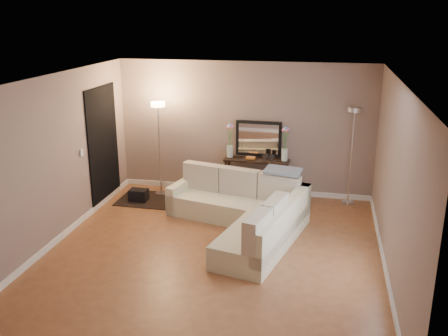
% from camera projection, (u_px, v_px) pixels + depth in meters
% --- Properties ---
extents(floor, '(5.00, 5.50, 0.01)m').
position_uv_depth(floor, '(213.00, 253.00, 7.53)').
color(floor, '#965B36').
rests_on(floor, ground).
extents(ceiling, '(5.00, 5.50, 0.01)m').
position_uv_depth(ceiling, '(212.00, 79.00, 6.75)').
color(ceiling, white).
rests_on(ceiling, ground).
extents(wall_back, '(5.00, 0.02, 2.60)m').
position_uv_depth(wall_back, '(244.00, 129.00, 9.72)').
color(wall_back, gray).
rests_on(wall_back, ground).
extents(wall_front, '(5.00, 0.02, 2.60)m').
position_uv_depth(wall_front, '(145.00, 261.00, 4.56)').
color(wall_front, gray).
rests_on(wall_front, ground).
extents(wall_left, '(0.02, 5.50, 2.60)m').
position_uv_depth(wall_left, '(53.00, 161.00, 7.63)').
color(wall_left, gray).
rests_on(wall_left, ground).
extents(wall_right, '(0.02, 5.50, 2.60)m').
position_uv_depth(wall_right, '(396.00, 183.00, 6.65)').
color(wall_right, gray).
rests_on(wall_right, ground).
extents(baseboard_back, '(5.00, 0.03, 0.10)m').
position_uv_depth(baseboard_back, '(244.00, 189.00, 10.07)').
color(baseboard_back, white).
rests_on(baseboard_back, ground).
extents(baseboard_left, '(0.03, 5.50, 0.10)m').
position_uv_depth(baseboard_left, '(62.00, 235.00, 8.00)').
color(baseboard_left, white).
rests_on(baseboard_left, ground).
extents(baseboard_right, '(0.03, 5.50, 0.10)m').
position_uv_depth(baseboard_right, '(385.00, 266.00, 7.03)').
color(baseboard_right, white).
rests_on(baseboard_right, ground).
extents(doorway, '(0.02, 1.20, 2.20)m').
position_uv_depth(doorway, '(104.00, 146.00, 9.27)').
color(doorway, black).
rests_on(doorway, ground).
extents(switch_plate, '(0.02, 0.08, 0.12)m').
position_uv_depth(switch_plate, '(82.00, 153.00, 8.45)').
color(switch_plate, white).
rests_on(switch_plate, ground).
extents(sectional_sofa, '(2.53, 2.81, 0.85)m').
position_uv_depth(sectional_sofa, '(245.00, 212.00, 8.26)').
color(sectional_sofa, beige).
rests_on(sectional_sofa, floor).
extents(throw_blanket, '(0.66, 0.46, 0.08)m').
position_uv_depth(throw_blanket, '(283.00, 171.00, 8.42)').
color(throw_blanket, slate).
rests_on(throw_blanket, sectional_sofa).
extents(console_table, '(1.26, 0.37, 0.77)m').
position_uv_depth(console_table, '(252.00, 176.00, 9.69)').
color(console_table, black).
rests_on(console_table, floor).
extents(leaning_mirror, '(0.89, 0.07, 0.69)m').
position_uv_depth(leaning_mirror, '(259.00, 139.00, 9.61)').
color(leaning_mirror, black).
rests_on(leaning_mirror, console_table).
extents(table_decor, '(0.53, 0.12, 0.13)m').
position_uv_depth(table_decor, '(256.00, 158.00, 9.52)').
color(table_decor, orange).
rests_on(table_decor, console_table).
extents(flower_vase_left, '(0.14, 0.12, 0.66)m').
position_uv_depth(flower_vase_left, '(230.00, 143.00, 9.60)').
color(flower_vase_left, silver).
rests_on(flower_vase_left, console_table).
extents(flower_vase_right, '(0.14, 0.12, 0.66)m').
position_uv_depth(flower_vase_right, '(285.00, 146.00, 9.37)').
color(flower_vase_right, silver).
rests_on(flower_vase_right, console_table).
extents(floor_lamp_lit, '(0.26, 0.26, 1.85)m').
position_uv_depth(floor_lamp_lit, '(159.00, 130.00, 9.57)').
color(floor_lamp_lit, silver).
rests_on(floor_lamp_lit, floor).
extents(floor_lamp_unlit, '(0.29, 0.29, 1.85)m').
position_uv_depth(floor_lamp_unlit, '(353.00, 137.00, 9.08)').
color(floor_lamp_unlit, silver).
rests_on(floor_lamp_unlit, floor).
extents(charcoal_rug, '(1.21, 0.91, 0.02)m').
position_uv_depth(charcoal_rug, '(151.00, 199.00, 9.65)').
color(charcoal_rug, black).
rests_on(charcoal_rug, floor).
extents(black_bag, '(0.34, 0.24, 0.22)m').
position_uv_depth(black_bag, '(139.00, 195.00, 9.56)').
color(black_bag, black).
rests_on(black_bag, charcoal_rug).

